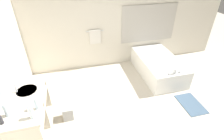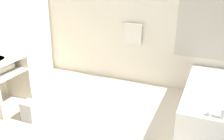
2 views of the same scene
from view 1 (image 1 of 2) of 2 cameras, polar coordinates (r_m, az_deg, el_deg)
ground_plane at (r=3.95m, az=5.22°, el=-14.42°), size 16.00×16.00×0.00m
wall_back_with_blinds at (r=5.06m, az=-1.91°, el=15.26°), size 7.40×0.13×2.70m
vanity_counter at (r=3.56m, az=-25.47°, el=-10.83°), size 0.60×1.35×0.87m
sink_faucet at (r=3.54m, az=-28.99°, el=-5.15°), size 0.09×0.04×0.18m
bathtub at (r=5.16m, az=14.76°, el=1.48°), size 1.00×1.77×0.64m
water_bottle_1 at (r=3.11m, az=-31.31°, el=-11.02°), size 0.07×0.07×0.26m
water_bottle_2 at (r=2.90m, az=-24.85°, el=-12.35°), size 0.07×0.07×0.25m
water_bottle_3 at (r=3.02m, az=-23.48°, el=-9.88°), size 0.07×0.07×0.25m
soap_dispenser at (r=3.06m, az=-32.64°, el=-13.61°), size 0.06×0.06×0.16m
waste_bin at (r=3.89m, az=-14.14°, el=-13.34°), size 0.21×0.21×0.30m
bath_mat at (r=4.55m, az=24.34°, el=-10.09°), size 0.46×0.71×0.02m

